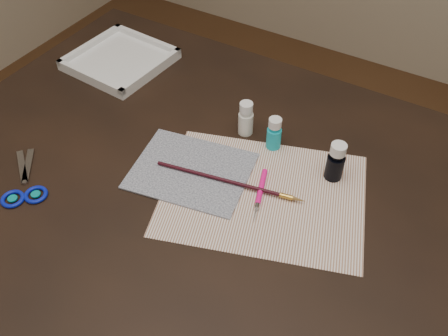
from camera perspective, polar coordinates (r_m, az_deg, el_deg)
The scene contains 10 objects.
table at distance 1.28m, azimuth 0.00°, elevation -13.43°, with size 1.30×0.90×0.75m, color black.
paper at distance 0.97m, azimuth 4.50°, elevation -3.03°, with size 0.39×0.29×0.00m, color white.
canvas at distance 1.01m, azimuth -3.77°, elevation -0.30°, with size 0.23×0.19×0.00m, color black.
paint_bottle_white at distance 1.07m, azimuth 2.51°, elevation 5.71°, with size 0.03×0.03×0.08m, color silver.
paint_bottle_cyan at distance 1.04m, azimuth 5.75°, elevation 3.96°, with size 0.03×0.03×0.08m, color #12B1C6.
paint_bottle_navy at distance 0.99m, azimuth 12.65°, elevation 0.73°, with size 0.04×0.04×0.09m, color black.
paintbrush at distance 0.98m, azimuth 0.62°, elevation -1.55°, with size 0.31×0.01×0.01m, color black, non-canonical shape.
craft_knife at distance 0.96m, azimuth 4.08°, elevation -3.09°, with size 0.13×0.01×0.01m, color #FF1087, non-canonical shape.
scissors at distance 1.07m, azimuth -22.16°, elevation -0.99°, with size 0.18×0.09×0.01m, color silver, non-canonical shape.
palette_tray at distance 1.33m, azimuth -11.79°, elevation 12.08°, with size 0.22×0.22×0.03m, color white.
Camera 1 is at (0.34, -0.57, 1.47)m, focal length 40.00 mm.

